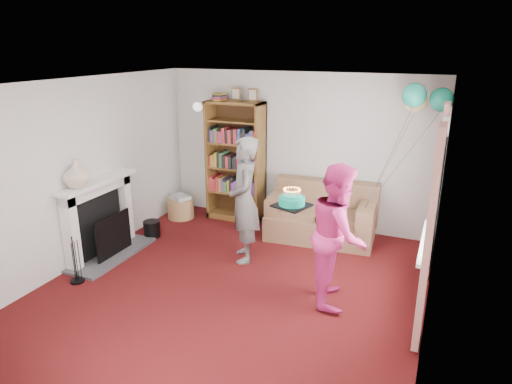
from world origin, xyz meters
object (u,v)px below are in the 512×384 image
at_px(sofa, 322,217).
at_px(person_magenta, 338,234).
at_px(birthday_cake, 292,201).
at_px(person_striped, 244,200).
at_px(bookcase, 236,163).

height_order(sofa, person_magenta, person_magenta).
height_order(sofa, birthday_cake, birthday_cake).
height_order(person_striped, birthday_cake, person_striped).
xyz_separation_m(bookcase, person_striped, (0.80, -1.42, -0.11)).
xyz_separation_m(person_striped, person_magenta, (1.44, -0.55, -0.04)).
distance_m(bookcase, person_magenta, 2.98).
relative_size(bookcase, person_magenta, 1.34).
bearing_deg(bookcase, birthday_cake, -48.00).
distance_m(person_striped, person_magenta, 1.54).
bearing_deg(bookcase, person_magenta, -41.47).
height_order(bookcase, person_magenta, bookcase).
bearing_deg(person_striped, birthday_cake, 37.16).
height_order(person_striped, person_magenta, person_striped).
bearing_deg(person_magenta, birthday_cake, 59.15).
relative_size(bookcase, sofa, 1.37).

